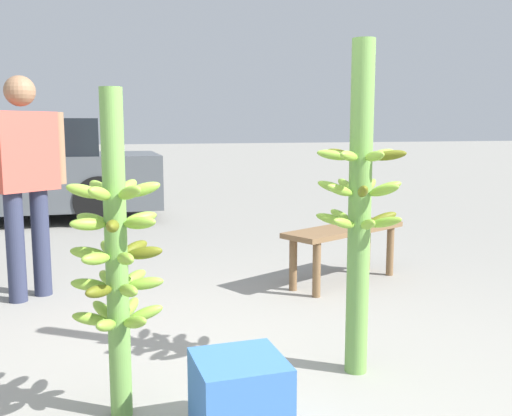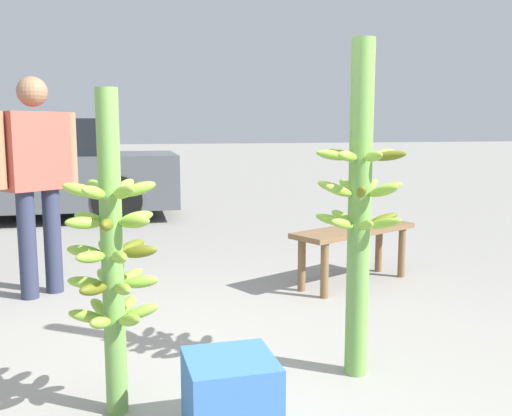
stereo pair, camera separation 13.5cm
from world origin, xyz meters
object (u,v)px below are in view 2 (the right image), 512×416
at_px(banana_stalk_center, 360,206).
at_px(market_bench, 354,238).
at_px(vendor_person, 36,169).
at_px(produce_crate, 231,400).
at_px(parked_car, 20,171).
at_px(banana_stalk_left, 112,254).

distance_m(banana_stalk_center, market_bench, 1.76).
relative_size(vendor_person, produce_crate, 4.61).
bearing_deg(produce_crate, parked_car, 103.96).
height_order(market_bench, produce_crate, market_bench).
relative_size(banana_stalk_left, produce_crate, 4.05).
bearing_deg(banana_stalk_center, market_bench, 65.64).
distance_m(market_bench, parked_car, 5.08).
distance_m(vendor_person, parked_car, 3.87).
distance_m(banana_stalk_left, produce_crate, 0.77).
bearing_deg(banana_stalk_left, market_bench, 41.12).
height_order(banana_stalk_center, market_bench, banana_stalk_center).
bearing_deg(parked_car, vendor_person, -168.56).
bearing_deg(parked_car, market_bench, -141.84).
relative_size(market_bench, produce_crate, 3.37).
relative_size(vendor_person, market_bench, 1.37).
xyz_separation_m(banana_stalk_left, vendor_person, (-0.49, 1.94, 0.23)).
height_order(banana_stalk_center, parked_car, banana_stalk_center).
distance_m(banana_stalk_center, vendor_person, 2.49).
bearing_deg(banana_stalk_center, vendor_person, 131.94).
bearing_deg(vendor_person, banana_stalk_center, 95.23).
distance_m(vendor_person, market_bench, 2.45).
height_order(parked_car, produce_crate, parked_car).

